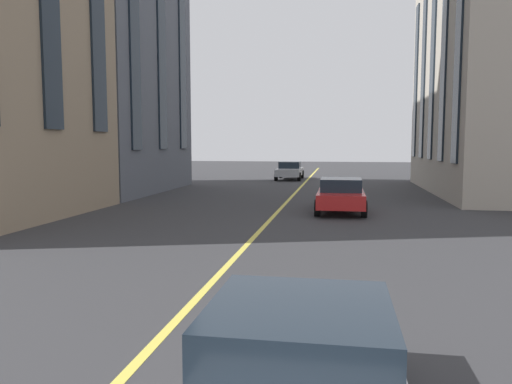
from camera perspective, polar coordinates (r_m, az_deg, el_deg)
name	(u,v)px	position (r m, az deg, el deg)	size (l,w,h in m)	color
lane_centre_line	(266,224)	(16.99, 1.19, -3.70)	(80.00, 0.16, 0.01)	#D8C64C
car_white_parked_b	(301,375)	(4.69, 5.18, -20.31)	(3.90, 1.89, 1.40)	silver
car_red_far	(341,195)	(20.22, 9.75, -0.30)	(4.40, 1.95, 1.37)	#B21E1E
car_silver_parked_a	(290,170)	(38.23, 3.91, 2.51)	(4.40, 1.95, 1.37)	#B7BABF
building_left_far	(61,39)	(31.80, -21.58, 16.09)	(11.02, 12.15, 17.50)	#565B66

